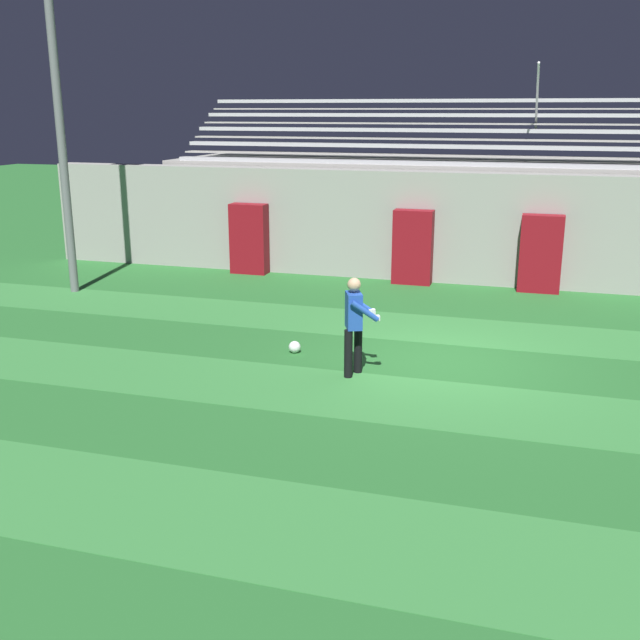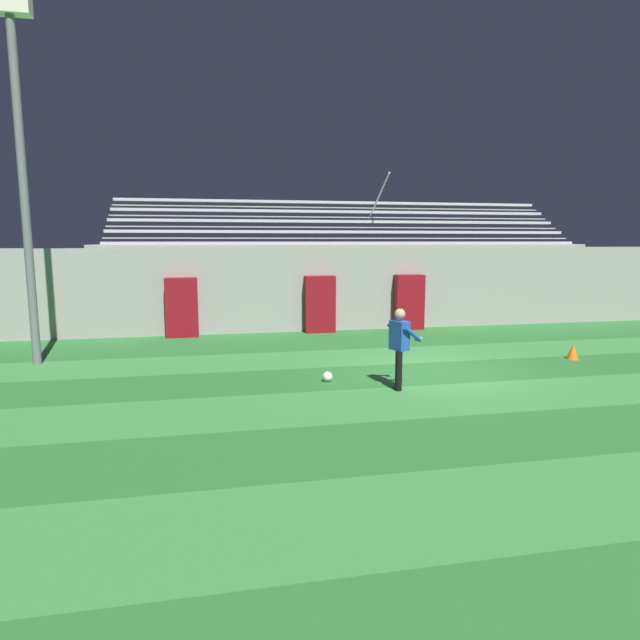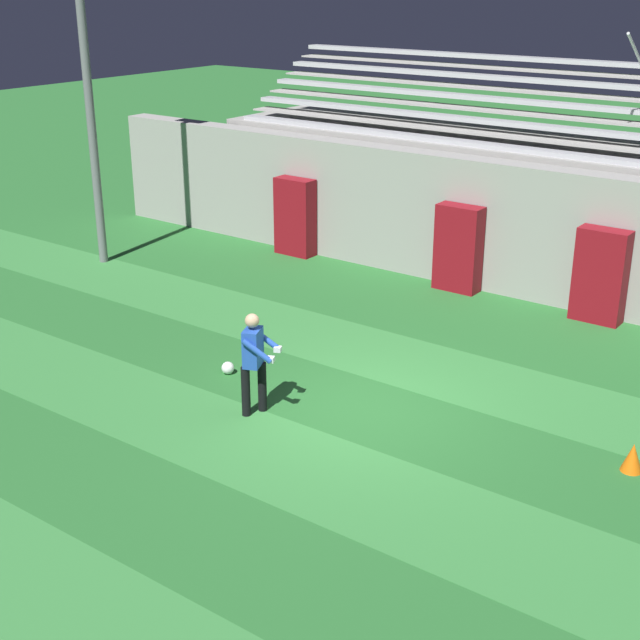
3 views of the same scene
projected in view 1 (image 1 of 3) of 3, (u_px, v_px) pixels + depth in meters
ground_plane at (441, 361)px, 13.28m from camera, size 80.00×80.00×0.00m
turf_stripe_near at (362, 541)px, 7.75m from camera, size 28.00×2.00×0.01m
turf_stripe_mid at (423, 402)px, 11.43m from camera, size 28.00×2.00×0.01m
turf_stripe_far at (454, 330)px, 15.12m from camera, size 28.00×2.00×0.01m
back_wall at (478, 229)px, 18.90m from camera, size 24.00×0.60×2.80m
padding_pillar_gate_left at (413, 247)px, 18.94m from camera, size 0.99×0.44×1.88m
padding_pillar_gate_right at (541, 254)px, 18.09m from camera, size 0.99×0.44×1.88m
padding_pillar_far_left at (249, 239)px, 20.17m from camera, size 0.99×0.44×1.88m
bleacher_stand at (486, 213)px, 21.03m from camera, size 18.00×4.05×5.43m
floodlight_pole at (54, 62)px, 16.92m from camera, size 0.90×0.36×8.53m
goalkeeper at (355, 320)px, 12.35m from camera, size 0.67×0.71×1.67m
soccer_ball at (295, 347)px, 13.71m from camera, size 0.22×0.22×0.22m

